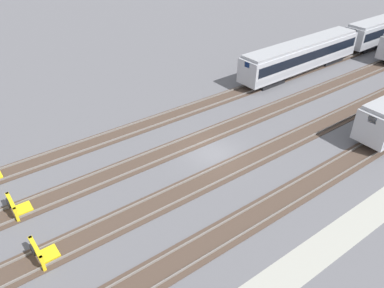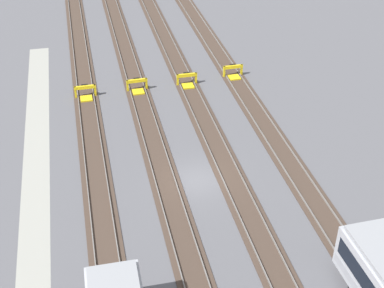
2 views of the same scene
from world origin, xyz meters
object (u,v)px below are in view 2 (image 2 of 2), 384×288
(bumper_stop_nearest_track, at_px, (86,93))
(bumper_stop_near_inner_track, at_px, (137,87))
(bumper_stop_far_inner_track, at_px, (234,72))
(bumper_stop_middle_track, at_px, (187,81))

(bumper_stop_nearest_track, distance_m, bumper_stop_near_inner_track, 4.86)
(bumper_stop_far_inner_track, bearing_deg, bumper_stop_middle_track, -80.91)
(bumper_stop_middle_track, bearing_deg, bumper_stop_nearest_track, -87.94)
(bumper_stop_nearest_track, bearing_deg, bumper_stop_far_inner_track, 94.42)
(bumper_stop_near_inner_track, xyz_separation_m, bumper_stop_far_inner_track, (-0.88, 9.70, 0.00))
(bumper_stop_middle_track, relative_size, bumper_stop_far_inner_track, 1.00)
(bumper_stop_nearest_track, distance_m, bumper_stop_far_inner_track, 14.59)
(bumper_stop_near_inner_track, bearing_deg, bumper_stop_nearest_track, -87.09)
(bumper_stop_near_inner_track, xyz_separation_m, bumper_stop_middle_track, (-0.10, 4.84, 0.00))
(bumper_stop_middle_track, bearing_deg, bumper_stop_far_inner_track, 99.09)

